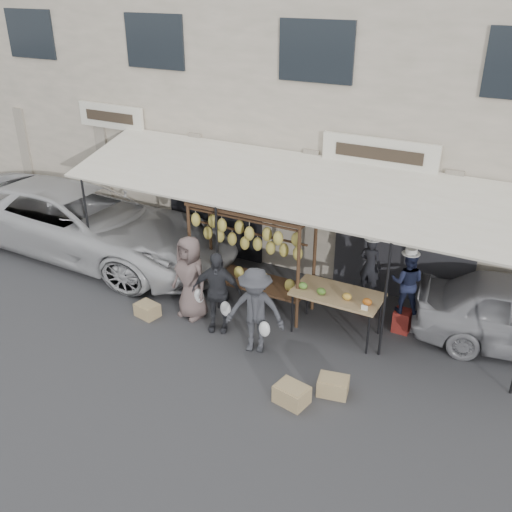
% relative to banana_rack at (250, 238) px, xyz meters
% --- Properties ---
extents(ground_plane, '(90.00, 90.00, 0.00)m').
position_rel_banana_rack_xyz_m(ground_plane, '(0.49, -1.61, -1.57)').
color(ground_plane, '#2D2D30').
extents(shophouse, '(24.00, 6.15, 7.30)m').
position_rel_banana_rack_xyz_m(shophouse, '(0.49, 4.89, 2.08)').
color(shophouse, beige).
rests_on(shophouse, ground_plane).
extents(awning, '(10.00, 2.35, 2.92)m').
position_rel_banana_rack_xyz_m(awning, '(0.50, 0.67, 1.01)').
color(awning, silver).
rests_on(awning, ground_plane).
extents(banana_rack, '(2.60, 0.90, 2.24)m').
position_rel_banana_rack_xyz_m(banana_rack, '(0.00, 0.00, 0.00)').
color(banana_rack, '#332414').
rests_on(banana_rack, ground_plane).
extents(produce_table, '(1.70, 0.90, 1.04)m').
position_rel_banana_rack_xyz_m(produce_table, '(2.00, -0.19, -0.70)').
color(produce_table, '#A48159').
rests_on(produce_table, ground_plane).
extents(vendor_left, '(0.50, 0.36, 1.27)m').
position_rel_banana_rack_xyz_m(vendor_left, '(2.28, 0.92, -0.51)').
color(vendor_left, black).
rests_on(vendor_left, stool_left).
extents(vendor_right, '(0.68, 0.57, 1.28)m').
position_rel_banana_rack_xyz_m(vendor_right, '(3.14, 0.53, -0.47)').
color(vendor_right, '#1A1F39').
rests_on(vendor_right, stool_right).
extents(customer_left, '(0.96, 0.73, 1.77)m').
position_rel_banana_rack_xyz_m(customer_left, '(-0.84, -0.97, -0.68)').
color(customer_left, '#62504D').
rests_on(customer_left, ground_plane).
extents(customer_mid, '(1.06, 0.71, 1.68)m').
position_rel_banana_rack_xyz_m(customer_mid, '(-0.11, -1.14, -0.73)').
color(customer_mid, '#2C2D32').
rests_on(customer_mid, ground_plane).
extents(customer_right, '(1.23, 0.90, 1.70)m').
position_rel_banana_rack_xyz_m(customer_right, '(0.88, -1.41, -0.71)').
color(customer_right, '#36373D').
rests_on(customer_right, ground_plane).
extents(stool_left, '(0.34, 0.34, 0.42)m').
position_rel_banana_rack_xyz_m(stool_left, '(2.28, 0.92, -1.36)').
color(stool_left, maroon).
rests_on(stool_left, ground_plane).
extents(stool_right, '(0.34, 0.34, 0.46)m').
position_rel_banana_rack_xyz_m(stool_right, '(3.14, 0.53, -1.34)').
color(stool_right, maroon).
rests_on(stool_right, ground_plane).
extents(crate_near_a, '(0.60, 0.49, 0.32)m').
position_rel_banana_rack_xyz_m(crate_near_a, '(2.12, -2.43, -1.41)').
color(crate_near_a, tan).
rests_on(crate_near_a, ground_plane).
extents(crate_near_b, '(0.57, 0.47, 0.30)m').
position_rel_banana_rack_xyz_m(crate_near_b, '(2.64, -1.90, -1.42)').
color(crate_near_b, tan).
rests_on(crate_near_b, ground_plane).
extents(crate_far, '(0.53, 0.44, 0.28)m').
position_rel_banana_rack_xyz_m(crate_far, '(-1.64, -1.43, -1.43)').
color(crate_far, tan).
rests_on(crate_far, ground_plane).
extents(van, '(5.88, 2.77, 2.43)m').
position_rel_banana_rack_xyz_m(van, '(-5.11, 0.33, -0.35)').
color(van, silver).
rests_on(van, ground_plane).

